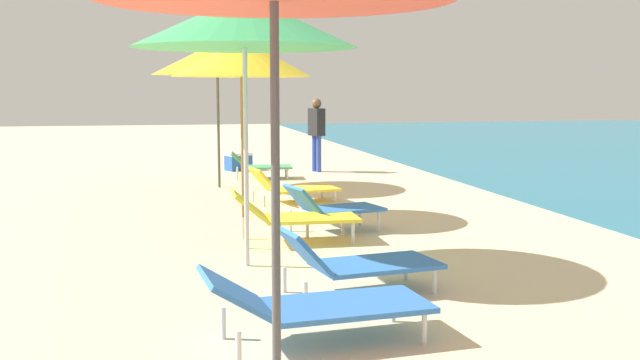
{
  "coord_description": "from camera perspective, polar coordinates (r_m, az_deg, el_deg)",
  "views": [
    {
      "loc": [
        -0.9,
        2.2,
        1.82
      ],
      "look_at": [
        0.43,
        8.49,
        1.03
      ],
      "focal_mm": 41.96,
      "sensor_mm": 36.0,
      "label": 1
    }
  ],
  "objects": [
    {
      "name": "lounger_fifth_shoreside",
      "position": [
        11.97,
        -2.2,
        -0.5
      ],
      "size": [
        1.5,
        0.9,
        0.58
      ],
      "rotation": [
        0.0,
        0.0,
        0.19
      ],
      "color": "yellow",
      "rests_on": "ground"
    },
    {
      "name": "lounger_fifth_inland",
      "position": [
        9.48,
        0.93,
        -2.03
      ],
      "size": [
        1.31,
        0.88,
        0.62
      ],
      "rotation": [
        0.0,
        0.0,
        0.24
      ],
      "color": "blue",
      "rests_on": "ground"
    },
    {
      "name": "umbrella_farthest",
      "position": [
        13.8,
        -7.84,
        9.17
      ],
      "size": [
        2.36,
        2.36,
        2.71
      ],
      "color": "#4C4C51",
      "rests_on": "ground"
    },
    {
      "name": "lounger_fourth_inland",
      "position": [
        6.66,
        2.66,
        -6.16
      ],
      "size": [
        1.51,
        0.87,
        0.63
      ],
      "rotation": [
        0.0,
        0.0,
        0.16
      ],
      "color": "blue",
      "rests_on": "ground"
    },
    {
      "name": "lounger_third_shoreside",
      "position": [
        5.41,
        -0.44,
        -9.33
      ],
      "size": [
        1.68,
        0.82,
        0.56
      ],
      "rotation": [
        0.0,
        0.0,
        0.1
      ],
      "color": "blue",
      "rests_on": "ground"
    },
    {
      "name": "umbrella_fourth",
      "position": [
        7.6,
        -5.79,
        11.91
      ],
      "size": [
        2.25,
        2.25,
        2.79
      ],
      "color": "silver",
      "rests_on": "ground"
    },
    {
      "name": "umbrella_fifth",
      "position": [
        10.47,
        -6.01,
        9.27
      ],
      "size": [
        1.93,
        1.93,
        2.56
      ],
      "color": "olive",
      "rests_on": "ground"
    },
    {
      "name": "lounger_fourth_shoreside",
      "position": [
        8.87,
        -2.1,
        -2.68
      ],
      "size": [
        1.5,
        0.68,
        0.62
      ],
      "rotation": [
        0.0,
        0.0,
        -0.02
      ],
      "color": "yellow",
      "rests_on": "ground"
    },
    {
      "name": "person_walking_mid",
      "position": [
        16.3,
        -0.26,
        4.02
      ],
      "size": [
        0.34,
        0.42,
        1.6
      ],
      "rotation": [
        0.0,
        0.0,
        0.4
      ],
      "color": "#334CB2",
      "rests_on": "ground"
    },
    {
      "name": "lounger_farthest_shoreside",
      "position": [
        15.14,
        -4.61,
        1.14
      ],
      "size": [
        1.28,
        0.75,
        0.54
      ],
      "rotation": [
        0.0,
        0.0,
        -0.1
      ],
      "color": "#4CA572",
      "rests_on": "ground"
    },
    {
      "name": "cooler_box",
      "position": [
        16.71,
        -6.25,
        1.41
      ],
      "size": [
        0.64,
        0.55,
        0.39
      ],
      "color": "#2659B2",
      "rests_on": "ground"
    }
  ]
}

